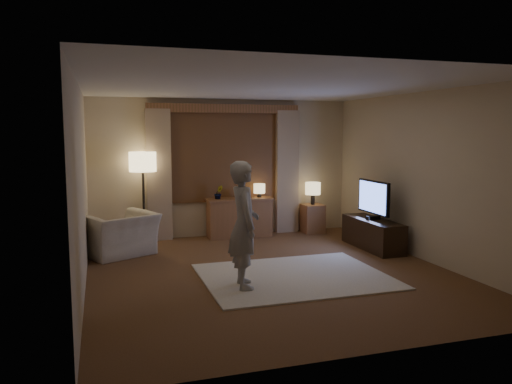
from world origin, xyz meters
name	(u,v)px	position (x,y,z in m)	size (l,w,h in m)	color
room	(260,176)	(0.00, 0.50, 1.33)	(5.04, 5.54, 2.64)	brown
rug	(294,276)	(0.23, -0.30, 0.01)	(2.50, 2.00, 0.02)	#EEE0C8
sideboard	(239,218)	(0.23, 2.50, 0.35)	(1.20, 0.40, 0.70)	brown
picture_frame	(239,195)	(0.23, 2.50, 0.80)	(0.16, 0.02, 0.20)	brown
plant	(219,193)	(-0.17, 2.50, 0.85)	(0.17, 0.13, 0.30)	#999999
table_lamp_sideboard	(259,189)	(0.63, 2.50, 0.90)	(0.22, 0.22, 0.30)	black
floor_lamp	(143,167)	(-1.54, 2.50, 1.37)	(0.48, 0.48, 1.63)	black
armchair	(119,234)	(-2.01, 1.68, 0.34)	(1.05, 0.92, 0.68)	beige
side_table	(312,218)	(1.72, 2.45, 0.28)	(0.40, 0.40, 0.56)	brown
table_lamp_side	(313,189)	(1.72, 2.45, 0.87)	(0.30, 0.30, 0.44)	black
tv_stand	(373,234)	(2.15, 0.89, 0.25)	(0.45, 1.40, 0.50)	black
tv	(374,198)	(2.15, 0.89, 0.87)	(0.23, 0.92, 0.67)	black
person	(244,224)	(-0.56, -0.56, 0.82)	(0.59, 0.39, 1.61)	#B4B0A6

